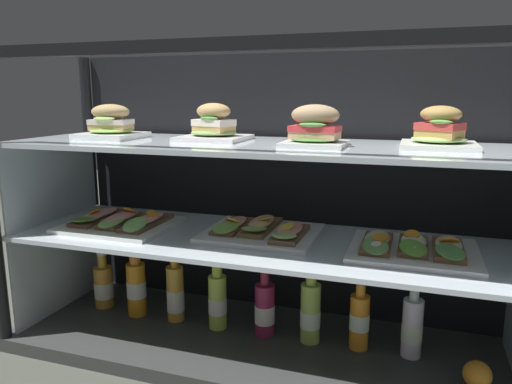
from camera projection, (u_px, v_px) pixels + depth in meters
The scene contains 23 objects.
ground_plane at pixel (256, 354), 1.53m from camera, with size 6.00×6.00×0.02m, color #45483F.
case_base_deck at pixel (256, 345), 1.52m from camera, with size 1.56×0.52×0.04m, color #363837.
case_frame at pixel (269, 184), 1.54m from camera, with size 1.56×0.52×0.93m.
riser_lower_tier at pixel (256, 292), 1.49m from camera, with size 1.48×0.44×0.31m.
shelf_lower_glass at pixel (256, 241), 1.45m from camera, with size 1.50×0.46×0.01m, color silver.
riser_upper_tier at pixel (256, 194), 1.42m from camera, with size 1.48×0.44×0.27m.
shelf_upper_glass at pixel (256, 146), 1.40m from camera, with size 1.50×0.46×0.01m, color silver.
plated_roll_sandwich_left_of_center at pixel (111, 126), 1.55m from camera, with size 0.18×0.18×0.11m.
plated_roll_sandwich_mid_right at pixel (214, 127), 1.49m from camera, with size 0.20×0.20×0.11m.
plated_roll_sandwich_near_left_corner at pixel (315, 129), 1.31m from camera, with size 0.17×0.17×0.11m.
plated_roll_sandwich_far_left at pixel (440, 133), 1.27m from camera, with size 0.19×0.19×0.11m.
open_sandwich_tray_far_right at pixel (120, 222), 1.58m from camera, with size 0.34×0.29×0.06m.
open_sandwich_tray_mid_left at pixel (262, 231), 1.47m from camera, with size 0.34×0.29×0.06m.
open_sandwich_tray_center at pixel (413, 247), 1.31m from camera, with size 0.34×0.29×0.06m.
juice_bottle_back_left at pixel (104, 286), 1.74m from camera, with size 0.07×0.07×0.21m.
juice_bottle_front_left_end at pixel (136, 287), 1.67m from camera, with size 0.07×0.07×0.23m.
juice_bottle_back_right at pixel (175, 294), 1.63m from camera, with size 0.06×0.06×0.23m.
juice_bottle_back_center at pixel (218, 300), 1.57m from camera, with size 0.06×0.06×0.23m.
juice_bottle_tucked_behind at pixel (265, 309), 1.53m from camera, with size 0.06×0.06×0.22m.
juice_bottle_front_fourth at pixel (310, 312), 1.48m from camera, with size 0.06×0.06×0.23m.
juice_bottle_front_right_end at pixel (359, 320), 1.45m from camera, with size 0.06×0.06×0.22m.
juice_bottle_front_middle at pixel (412, 327), 1.40m from camera, with size 0.06×0.06×0.22m.
orange_fruit_beside_bottles at pixel (477, 375), 1.26m from camera, with size 0.07×0.07×0.07m, color orange.
Camera 1 is at (0.44, -1.32, 0.80)m, focal length 33.84 mm.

